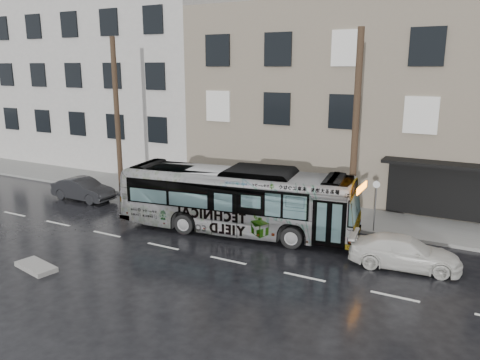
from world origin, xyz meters
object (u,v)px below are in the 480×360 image
(bus, at_px, (237,200))
(dark_sedan, at_px, (83,189))
(utility_pole_front, at_px, (355,132))
(white_sedan, at_px, (404,252))
(utility_pole_rear, at_px, (117,117))
(sign_post, at_px, (375,206))

(bus, relative_size, dark_sedan, 2.86)
(utility_pole_front, height_order, white_sedan, utility_pole_front)
(white_sedan, distance_m, dark_sedan, 17.91)
(utility_pole_rear, distance_m, dark_sedan, 4.64)
(utility_pole_rear, height_order, sign_post, utility_pole_rear)
(utility_pole_front, height_order, bus, utility_pole_front)
(white_sedan, height_order, dark_sedan, dark_sedan)
(utility_pole_rear, distance_m, bus, 10.25)
(bus, xyz_separation_m, white_sedan, (7.54, -0.48, -0.94))
(white_sedan, bearing_deg, utility_pole_front, 35.31)
(utility_pole_front, distance_m, white_sedan, 5.92)
(dark_sedan, bearing_deg, white_sedan, -93.35)
(utility_pole_rear, relative_size, white_sedan, 2.18)
(bus, xyz_separation_m, dark_sedan, (-10.34, 0.55, -0.90))
(utility_pole_front, xyz_separation_m, sign_post, (1.10, 0.00, -3.30))
(white_sedan, xyz_separation_m, dark_sedan, (-17.88, 1.03, 0.04))
(utility_pole_front, relative_size, utility_pole_rear, 1.00)
(utility_pole_front, xyz_separation_m, utility_pole_rear, (-14.00, 0.00, 0.00))
(utility_pole_front, relative_size, white_sedan, 2.18)
(utility_pole_front, relative_size, bus, 0.82)
(utility_pole_rear, height_order, white_sedan, utility_pole_rear)
(utility_pole_front, distance_m, utility_pole_rear, 14.00)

